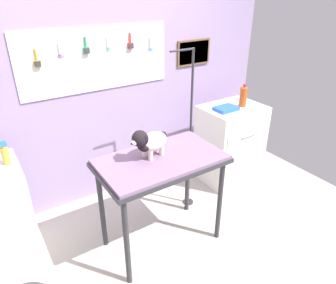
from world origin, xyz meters
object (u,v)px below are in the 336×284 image
at_px(grooming_arm, 190,140).
at_px(soda_bottle, 243,96).
at_px(dog, 149,142).
at_px(cabinet_right, 230,143).
at_px(grooming_table, 161,168).

bearing_deg(grooming_arm, soda_bottle, 8.78).
relative_size(grooming_arm, soda_bottle, 6.54).
distance_m(dog, soda_bottle, 1.47).
xyz_separation_m(dog, cabinet_right, (1.32, 0.43, -0.56)).
distance_m(grooming_arm, cabinet_right, 0.81).
bearing_deg(cabinet_right, grooming_table, -158.66).
height_order(grooming_table, soda_bottle, soda_bottle).
bearing_deg(soda_bottle, grooming_table, -161.67).
bearing_deg(dog, cabinet_right, 18.11).
bearing_deg(cabinet_right, soda_bottle, -24.70).
xyz_separation_m(grooming_arm, soda_bottle, (0.82, 0.13, 0.26)).
distance_m(cabinet_right, soda_bottle, 0.58).
bearing_deg(grooming_arm, dog, -156.28).
relative_size(dog, soda_bottle, 1.43).
height_order(dog, soda_bottle, soda_bottle).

